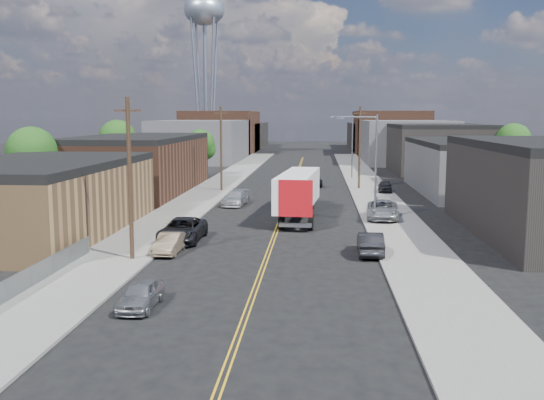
% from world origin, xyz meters
% --- Properties ---
extents(ground, '(260.00, 260.00, 0.00)m').
position_xyz_m(ground, '(0.00, 60.00, 0.00)').
color(ground, black).
rests_on(ground, ground).
extents(centerline, '(0.32, 120.00, 0.01)m').
position_xyz_m(centerline, '(0.00, 45.00, 0.01)').
color(centerline, gold).
rests_on(centerline, ground).
extents(sidewalk_left, '(5.00, 140.00, 0.15)m').
position_xyz_m(sidewalk_left, '(-9.50, 45.00, 0.07)').
color(sidewalk_left, slate).
rests_on(sidewalk_left, ground).
extents(sidewalk_right, '(5.00, 140.00, 0.15)m').
position_xyz_m(sidewalk_right, '(9.50, 45.00, 0.07)').
color(sidewalk_right, slate).
rests_on(sidewalk_right, ground).
extents(warehouse_tan, '(12.00, 22.00, 5.60)m').
position_xyz_m(warehouse_tan, '(-18.00, 18.00, 2.80)').
color(warehouse_tan, olive).
rests_on(warehouse_tan, ground).
extents(warehouse_brown, '(12.00, 26.00, 6.60)m').
position_xyz_m(warehouse_brown, '(-18.00, 44.00, 3.30)').
color(warehouse_brown, '#46281C').
rests_on(warehouse_brown, ground).
extents(industrial_right_b, '(14.00, 24.00, 6.10)m').
position_xyz_m(industrial_right_b, '(22.00, 46.00, 3.05)').
color(industrial_right_b, '#3E3E41').
rests_on(industrial_right_b, ground).
extents(industrial_right_c, '(14.00, 22.00, 7.60)m').
position_xyz_m(industrial_right_c, '(22.00, 72.00, 3.80)').
color(industrial_right_c, black).
rests_on(industrial_right_c, ground).
extents(skyline_left_a, '(16.00, 30.00, 8.00)m').
position_xyz_m(skyline_left_a, '(-20.00, 95.00, 4.00)').
color(skyline_left_a, '#3E3E41').
rests_on(skyline_left_a, ground).
extents(skyline_right_a, '(16.00, 30.00, 8.00)m').
position_xyz_m(skyline_right_a, '(20.00, 95.00, 4.00)').
color(skyline_right_a, '#3E3E41').
rests_on(skyline_right_a, ground).
extents(skyline_left_b, '(16.00, 26.00, 10.00)m').
position_xyz_m(skyline_left_b, '(-20.00, 120.00, 5.00)').
color(skyline_left_b, '#46281C').
rests_on(skyline_left_b, ground).
extents(skyline_right_b, '(16.00, 26.00, 10.00)m').
position_xyz_m(skyline_right_b, '(20.00, 120.00, 5.00)').
color(skyline_right_b, '#46281C').
rests_on(skyline_right_b, ground).
extents(skyline_left_c, '(16.00, 40.00, 7.00)m').
position_xyz_m(skyline_left_c, '(-20.00, 140.00, 3.50)').
color(skyline_left_c, black).
rests_on(skyline_left_c, ground).
extents(skyline_right_c, '(16.00, 40.00, 7.00)m').
position_xyz_m(skyline_right_c, '(20.00, 140.00, 3.50)').
color(skyline_right_c, black).
rests_on(skyline_right_c, ground).
extents(water_tower, '(9.00, 9.00, 36.90)m').
position_xyz_m(water_tower, '(-22.00, 110.00, 30.65)').
color(water_tower, gray).
rests_on(water_tower, ground).
extents(streetlight_near, '(3.39, 0.25, 9.00)m').
position_xyz_m(streetlight_near, '(7.60, 25.00, 5.33)').
color(streetlight_near, gray).
rests_on(streetlight_near, ground).
extents(streetlight_far, '(3.39, 0.25, 9.00)m').
position_xyz_m(streetlight_far, '(7.60, 60.00, 5.33)').
color(streetlight_far, gray).
rests_on(streetlight_far, ground).
extents(utility_pole_left_near, '(1.60, 0.26, 10.00)m').
position_xyz_m(utility_pole_left_near, '(-8.20, 10.00, 5.14)').
color(utility_pole_left_near, black).
rests_on(utility_pole_left_near, ground).
extents(utility_pole_left_far, '(1.60, 0.26, 10.00)m').
position_xyz_m(utility_pole_left_far, '(-8.20, 45.00, 5.14)').
color(utility_pole_left_far, black).
rests_on(utility_pole_left_far, ground).
extents(utility_pole_right, '(1.60, 0.26, 10.00)m').
position_xyz_m(utility_pole_right, '(8.20, 48.00, 5.14)').
color(utility_pole_right, black).
rests_on(utility_pole_right, ground).
extents(chainlink_fence, '(0.05, 16.00, 1.22)m').
position_xyz_m(chainlink_fence, '(-11.50, 3.50, 0.66)').
color(chainlink_fence, slate).
rests_on(chainlink_fence, ground).
extents(tree_left_near, '(4.85, 4.76, 7.91)m').
position_xyz_m(tree_left_near, '(-23.94, 30.00, 5.18)').
color(tree_left_near, black).
rests_on(tree_left_near, ground).
extents(tree_left_mid, '(5.10, 5.04, 8.37)m').
position_xyz_m(tree_left_mid, '(-23.94, 55.00, 5.48)').
color(tree_left_mid, black).
rests_on(tree_left_mid, ground).
extents(tree_left_far, '(4.35, 4.20, 6.97)m').
position_xyz_m(tree_left_far, '(-13.94, 62.00, 4.57)').
color(tree_left_far, black).
rests_on(tree_left_far, ground).
extents(tree_right_far, '(4.85, 4.76, 7.91)m').
position_xyz_m(tree_right_far, '(30.06, 60.00, 5.18)').
color(tree_right_far, black).
rests_on(tree_right_far, ground).
extents(semi_truck, '(3.71, 15.66, 4.05)m').
position_xyz_m(semi_truck, '(1.50, 27.68, 2.30)').
color(semi_truck, silver).
rests_on(semi_truck, ground).
extents(car_left_a, '(1.58, 3.80, 1.29)m').
position_xyz_m(car_left_a, '(-5.00, 0.98, 0.64)').
color(car_left_a, '#929497').
rests_on(car_left_a, ground).
extents(car_left_b, '(1.48, 4.03, 1.32)m').
position_xyz_m(car_left_b, '(-6.40, 12.24, 0.66)').
color(car_left_b, '#77654E').
rests_on(car_left_b, ground).
extents(car_left_c, '(2.79, 5.97, 1.65)m').
position_xyz_m(car_left_c, '(-6.40, 16.00, 0.83)').
color(car_left_c, black).
rests_on(car_left_c, ground).
extents(car_left_d, '(2.62, 5.24, 1.46)m').
position_xyz_m(car_left_d, '(-5.00, 33.75, 0.73)').
color(car_left_d, '#B1B5B7').
rests_on(car_left_d, ground).
extents(car_right_oncoming, '(1.66, 4.52, 1.48)m').
position_xyz_m(car_right_oncoming, '(6.60, 12.85, 0.74)').
color(car_right_oncoming, black).
rests_on(car_right_oncoming, ground).
extents(car_right_lot_a, '(3.14, 5.90, 1.58)m').
position_xyz_m(car_right_lot_a, '(8.75, 25.92, 0.94)').
color(car_right_lot_a, '#9B9EA0').
rests_on(car_right_lot_a, sidewalk_right).
extents(car_right_lot_b, '(2.22, 4.81, 1.36)m').
position_xyz_m(car_right_lot_b, '(9.22, 29.56, 0.83)').
color(car_right_lot_b, '#AEAEAE').
rests_on(car_right_lot_b, sidewalk_right).
extents(car_right_lot_c, '(1.85, 3.93, 1.30)m').
position_xyz_m(car_right_lot_c, '(10.97, 44.67, 0.80)').
color(car_right_lot_c, black).
rests_on(car_right_lot_c, sidewalk_right).
extents(car_ahead_truck, '(3.42, 6.18, 1.64)m').
position_xyz_m(car_ahead_truck, '(2.18, 50.68, 0.82)').
color(car_ahead_truck, black).
rests_on(car_ahead_truck, ground).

